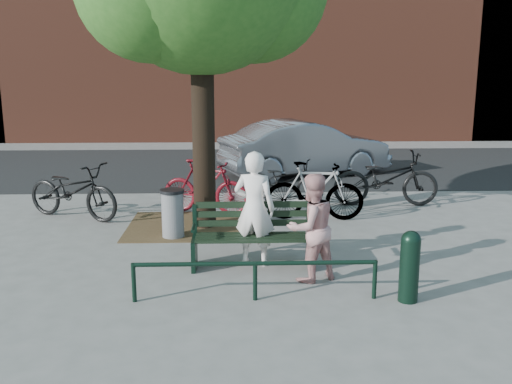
{
  "coord_description": "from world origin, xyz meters",
  "views": [
    {
      "loc": [
        -0.22,
        -7.87,
        2.86
      ],
      "look_at": [
        0.09,
        1.0,
        0.9
      ],
      "focal_mm": 40.0,
      "sensor_mm": 36.0,
      "label": 1
    }
  ],
  "objects_px": {
    "park_bench": "(252,234)",
    "bollard": "(410,264)",
    "person_right": "(311,228)",
    "person_left": "(254,208)",
    "litter_bin": "(173,213)",
    "bicycle_c": "(284,181)",
    "parked_car": "(305,148)"
  },
  "relations": [
    {
      "from": "park_bench",
      "to": "bicycle_c",
      "type": "distance_m",
      "value": 4.11
    },
    {
      "from": "person_right",
      "to": "bicycle_c",
      "type": "relative_size",
      "value": 0.85
    },
    {
      "from": "person_left",
      "to": "bicycle_c",
      "type": "bearing_deg",
      "value": -82.33
    },
    {
      "from": "person_left",
      "to": "litter_bin",
      "type": "height_order",
      "value": "person_left"
    },
    {
      "from": "park_bench",
      "to": "person_right",
      "type": "bearing_deg",
      "value": -38.01
    },
    {
      "from": "park_bench",
      "to": "parked_car",
      "type": "height_order",
      "value": "parked_car"
    },
    {
      "from": "park_bench",
      "to": "person_left",
      "type": "height_order",
      "value": "person_left"
    },
    {
      "from": "person_left",
      "to": "bollard",
      "type": "bearing_deg",
      "value": 160.9
    },
    {
      "from": "person_right",
      "to": "park_bench",
      "type": "bearing_deg",
      "value": -63.9
    },
    {
      "from": "litter_bin",
      "to": "person_left",
      "type": "bearing_deg",
      "value": -45.54
    },
    {
      "from": "park_bench",
      "to": "bollard",
      "type": "distance_m",
      "value": 2.35
    },
    {
      "from": "person_left",
      "to": "person_right",
      "type": "xyz_separation_m",
      "value": [
        0.74,
        -0.68,
        -0.1
      ]
    },
    {
      "from": "park_bench",
      "to": "parked_car",
      "type": "xyz_separation_m",
      "value": [
        1.61,
        7.0,
        0.26
      ]
    },
    {
      "from": "person_left",
      "to": "bicycle_c",
      "type": "height_order",
      "value": "person_left"
    },
    {
      "from": "person_right",
      "to": "litter_bin",
      "type": "relative_size",
      "value": 1.77
    },
    {
      "from": "park_bench",
      "to": "litter_bin",
      "type": "height_order",
      "value": "park_bench"
    },
    {
      "from": "bollard",
      "to": "bicycle_c",
      "type": "distance_m",
      "value": 5.51
    },
    {
      "from": "litter_bin",
      "to": "park_bench",
      "type": "bearing_deg",
      "value": -47.75
    },
    {
      "from": "bollard",
      "to": "bicycle_c",
      "type": "relative_size",
      "value": 0.52
    },
    {
      "from": "park_bench",
      "to": "person_left",
      "type": "relative_size",
      "value": 1.03
    },
    {
      "from": "parked_car",
      "to": "bollard",
      "type": "bearing_deg",
      "value": 161.61
    },
    {
      "from": "person_right",
      "to": "litter_bin",
      "type": "xyz_separation_m",
      "value": [
        -2.09,
        2.05,
        -0.32
      ]
    },
    {
      "from": "bollard",
      "to": "litter_bin",
      "type": "bearing_deg",
      "value": 138.73
    },
    {
      "from": "person_left",
      "to": "person_right",
      "type": "bearing_deg",
      "value": 156.25
    },
    {
      "from": "person_right",
      "to": "bollard",
      "type": "distance_m",
      "value": 1.38
    },
    {
      "from": "parked_car",
      "to": "park_bench",
      "type": "bearing_deg",
      "value": 146.67
    },
    {
      "from": "person_right",
      "to": "bicycle_c",
      "type": "xyz_separation_m",
      "value": [
        0.03,
        4.63,
        -0.28
      ]
    },
    {
      "from": "parked_car",
      "to": "person_left",
      "type": "bearing_deg",
      "value": 146.82
    },
    {
      "from": "person_right",
      "to": "bicycle_c",
      "type": "bearing_deg",
      "value": -116.23
    },
    {
      "from": "bollard",
      "to": "litter_bin",
      "type": "distance_m",
      "value": 4.27
    },
    {
      "from": "park_bench",
      "to": "bollard",
      "type": "height_order",
      "value": "park_bench"
    },
    {
      "from": "person_left",
      "to": "parked_car",
      "type": "relative_size",
      "value": 0.38
    }
  ]
}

